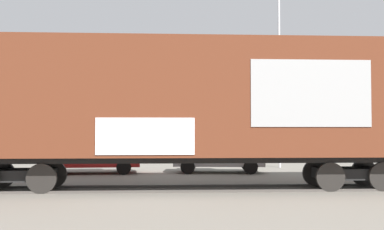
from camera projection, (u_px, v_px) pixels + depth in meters
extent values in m
plane|color=slate|center=(227.00, 190.00, 15.13)|extent=(260.00, 260.00, 0.00)
cube|color=#4C4742|center=(188.00, 191.00, 14.37)|extent=(59.99, 1.46, 0.08)
cube|color=#4C4742|center=(186.00, 186.00, 15.81)|extent=(59.99, 1.46, 0.08)
cube|color=#5B2B19|center=(187.00, 99.00, 15.19)|extent=(16.86, 3.09, 3.71)
cube|color=#2D2823|center=(187.00, 39.00, 15.26)|extent=(15.96, 0.76, 0.24)
cube|color=#999999|center=(311.00, 93.00, 14.03)|extent=(3.70, 0.11, 2.04)
cube|color=silver|center=(145.00, 136.00, 13.70)|extent=(2.92, 0.10, 1.10)
cube|color=black|center=(187.00, 159.00, 15.12)|extent=(16.49, 1.86, 0.20)
cube|color=black|center=(20.00, 175.00, 14.81)|extent=(2.13, 1.27, 0.36)
cylinder|color=black|center=(1.00, 174.00, 15.48)|extent=(0.92, 0.14, 0.92)
cylinder|color=black|center=(41.00, 179.00, 14.14)|extent=(0.92, 0.14, 0.92)
cylinder|color=black|center=(53.00, 174.00, 15.57)|extent=(0.92, 0.14, 0.92)
cube|color=black|center=(348.00, 173.00, 15.40)|extent=(2.13, 1.27, 0.36)
cylinder|color=black|center=(330.00, 177.00, 14.63)|extent=(0.92, 0.14, 0.92)
cylinder|color=black|center=(316.00, 173.00, 16.07)|extent=(0.92, 0.14, 0.92)
cylinder|color=black|center=(383.00, 177.00, 14.72)|extent=(0.92, 0.14, 0.92)
cylinder|color=black|center=(364.00, 173.00, 16.16)|extent=(0.92, 0.14, 0.92)
cylinder|color=silver|center=(279.00, 74.00, 24.50)|extent=(0.12, 0.12, 9.83)
cube|color=slate|center=(185.00, 112.00, 93.61)|extent=(119.74, 29.21, 11.44)
cube|color=brown|center=(55.00, 73.00, 84.32)|extent=(4.94, 4.00, 2.00)
cube|color=#8C725B|center=(190.00, 74.00, 85.11)|extent=(6.03, 4.59, 2.04)
cone|color=#193D23|center=(376.00, 67.00, 86.51)|extent=(2.40, 2.40, 4.81)
cone|color=#193D23|center=(224.00, 68.00, 85.41)|extent=(2.08, 2.08, 4.16)
cone|color=#193D23|center=(208.00, 73.00, 87.57)|extent=(1.51, 1.51, 3.03)
cube|color=#B21E1E|center=(91.00, 158.00, 20.98)|extent=(4.54, 2.28, 0.74)
cube|color=#2D333D|center=(89.00, 143.00, 20.99)|extent=(2.14, 1.85, 0.63)
cylinder|color=black|center=(124.00, 164.00, 22.03)|extent=(0.66, 0.29, 0.64)
cylinder|color=black|center=(124.00, 167.00, 20.30)|extent=(0.66, 0.29, 0.64)
cylinder|color=black|center=(60.00, 165.00, 21.63)|extent=(0.66, 0.29, 0.64)
cylinder|color=black|center=(54.00, 168.00, 19.90)|extent=(0.66, 0.29, 0.64)
cube|color=#B7BABF|center=(219.00, 157.00, 21.38)|extent=(4.21, 2.06, 0.77)
cube|color=#2D333D|center=(212.00, 142.00, 21.42)|extent=(1.84, 1.70, 0.67)
cylinder|color=black|center=(248.00, 164.00, 22.13)|extent=(0.66, 0.27, 0.64)
cylinder|color=black|center=(251.00, 167.00, 20.48)|extent=(0.66, 0.27, 0.64)
cylinder|color=black|center=(190.00, 164.00, 22.26)|extent=(0.66, 0.27, 0.64)
cylinder|color=black|center=(188.00, 167.00, 20.61)|extent=(0.66, 0.27, 0.64)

